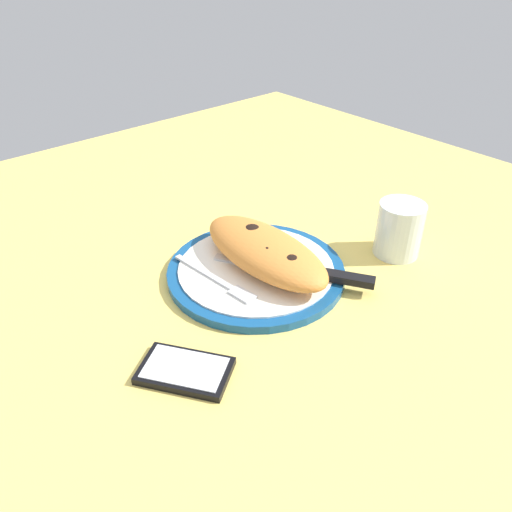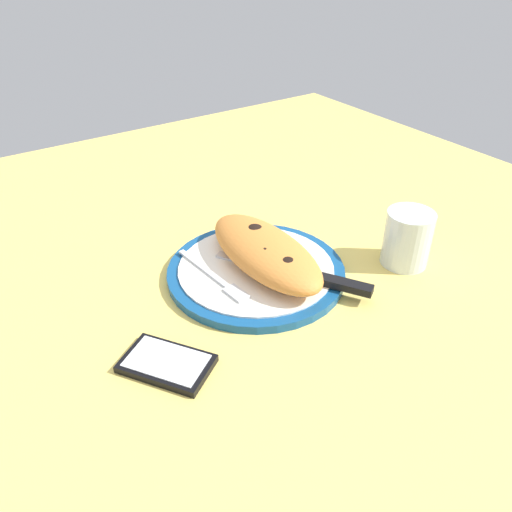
{
  "view_description": "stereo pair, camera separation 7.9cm",
  "coord_description": "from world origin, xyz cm",
  "px_view_note": "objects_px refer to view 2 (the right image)",
  "views": [
    {
      "loc": [
        49.39,
        -43.35,
        47.24
      ],
      "look_at": [
        0.0,
        0.0,
        3.68
      ],
      "focal_mm": 35.28,
      "sensor_mm": 36.0,
      "label": 1
    },
    {
      "loc": [
        54.22,
        -37.14,
        47.24
      ],
      "look_at": [
        0.0,
        0.0,
        3.68
      ],
      "focal_mm": 35.28,
      "sensor_mm": 36.0,
      "label": 2
    }
  ],
  "objects_px": {
    "water_glass": "(407,242)",
    "plate": "(256,271)",
    "fork": "(217,279)",
    "smartphone": "(167,363)",
    "knife": "(316,278)",
    "calzone": "(265,251)"
  },
  "relations": [
    {
      "from": "plate",
      "to": "calzone",
      "type": "relative_size",
      "value": 1.1
    },
    {
      "from": "calzone",
      "to": "knife",
      "type": "relative_size",
      "value": 1.14
    },
    {
      "from": "water_glass",
      "to": "plate",
      "type": "bearing_deg",
      "value": -115.77
    },
    {
      "from": "calzone",
      "to": "fork",
      "type": "height_order",
      "value": "calzone"
    },
    {
      "from": "fork",
      "to": "knife",
      "type": "bearing_deg",
      "value": 54.66
    },
    {
      "from": "smartphone",
      "to": "water_glass",
      "type": "bearing_deg",
      "value": 89.11
    },
    {
      "from": "calzone",
      "to": "knife",
      "type": "xyz_separation_m",
      "value": [
        0.08,
        0.04,
        -0.02
      ]
    },
    {
      "from": "knife",
      "to": "water_glass",
      "type": "relative_size",
      "value": 2.43
    },
    {
      "from": "fork",
      "to": "smartphone",
      "type": "distance_m",
      "value": 0.17
    },
    {
      "from": "plate",
      "to": "water_glass",
      "type": "distance_m",
      "value": 0.25
    },
    {
      "from": "plate",
      "to": "calzone",
      "type": "xyz_separation_m",
      "value": [
        0.01,
        0.01,
        0.04
      ]
    },
    {
      "from": "smartphone",
      "to": "water_glass",
      "type": "height_order",
      "value": "water_glass"
    },
    {
      "from": "plate",
      "to": "calzone",
      "type": "bearing_deg",
      "value": 68.93
    },
    {
      "from": "fork",
      "to": "smartphone",
      "type": "xyz_separation_m",
      "value": [
        0.11,
        -0.14,
        -0.01
      ]
    },
    {
      "from": "knife",
      "to": "smartphone",
      "type": "distance_m",
      "value": 0.26
    },
    {
      "from": "smartphone",
      "to": "knife",
      "type": "bearing_deg",
      "value": 94.04
    },
    {
      "from": "plate",
      "to": "smartphone",
      "type": "height_order",
      "value": "plate"
    },
    {
      "from": "calzone",
      "to": "fork",
      "type": "distance_m",
      "value": 0.09
    },
    {
      "from": "plate",
      "to": "fork",
      "type": "xyz_separation_m",
      "value": [
        -0.0,
        -0.07,
        0.01
      ]
    },
    {
      "from": "calzone",
      "to": "fork",
      "type": "bearing_deg",
      "value": -96.66
    },
    {
      "from": "fork",
      "to": "smartphone",
      "type": "bearing_deg",
      "value": -52.46
    },
    {
      "from": "knife",
      "to": "plate",
      "type": "bearing_deg",
      "value": -147.08
    }
  ]
}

